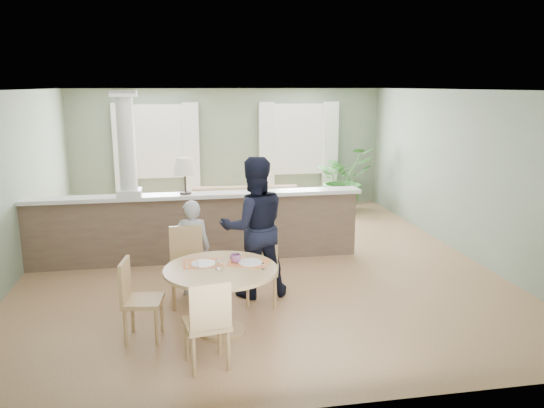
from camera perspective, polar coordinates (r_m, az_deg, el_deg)
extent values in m
plane|color=tan|center=(8.55, -1.89, -6.23)|extent=(8.00, 8.00, 0.00)
cube|color=gray|center=(12.14, -4.65, 5.92)|extent=(7.00, 0.02, 2.70)
cube|color=gray|center=(8.47, -26.12, 1.73)|extent=(0.02, 8.00, 2.70)
cube|color=gray|center=(9.36, 19.80, 3.21)|extent=(0.02, 8.00, 2.70)
cube|color=gray|center=(4.40, 5.51, -6.18)|extent=(7.00, 0.02, 2.70)
cube|color=white|center=(8.09, -2.03, 12.18)|extent=(7.00, 8.00, 0.02)
cube|color=white|center=(12.05, -12.30, 6.58)|extent=(1.10, 0.02, 1.50)
cube|color=white|center=(12.02, -12.30, 6.56)|extent=(1.22, 0.04, 1.62)
cube|color=white|center=(12.35, 2.81, 6.99)|extent=(1.10, 0.02, 1.50)
cube|color=white|center=(12.32, 2.84, 6.98)|extent=(1.22, 0.04, 1.62)
cube|color=white|center=(12.04, -15.82, 4.95)|extent=(0.35, 0.10, 2.30)
cube|color=white|center=(11.99, -8.65, 5.25)|extent=(0.35, 0.10, 2.30)
cube|color=white|center=(12.15, -0.58, 5.49)|extent=(0.35, 0.10, 2.30)
cube|color=white|center=(12.48, 6.26, 5.61)|extent=(0.35, 0.10, 2.30)
cube|color=#74634B|center=(8.51, -8.12, -2.74)|extent=(5.20, 0.22, 1.05)
cube|color=white|center=(8.38, -8.24, 0.92)|extent=(5.32, 0.36, 0.06)
cube|color=white|center=(8.40, -15.09, 1.19)|extent=(0.36, 0.36, 0.10)
cylinder|color=white|center=(8.29, -15.38, 6.24)|extent=(0.26, 0.26, 1.39)
cube|color=white|center=(8.24, -15.69, 11.39)|extent=(0.38, 0.38, 0.10)
cylinder|color=black|center=(8.37, -9.27, 1.18)|extent=(0.18, 0.18, 0.03)
cylinder|color=black|center=(8.34, -9.31, 2.23)|extent=(0.03, 0.03, 0.28)
cone|color=beige|center=(8.30, -9.38, 4.06)|extent=(0.36, 0.36, 0.26)
imported|color=#866949|center=(10.30, -2.73, -0.63)|extent=(2.81, 1.25, 0.80)
imported|color=#356E2C|center=(11.95, 7.72, 2.73)|extent=(1.66, 1.56, 1.46)
cylinder|color=tan|center=(6.28, -5.41, -13.33)|extent=(0.53, 0.53, 0.04)
cylinder|color=tan|center=(6.13, -5.49, -10.26)|extent=(0.14, 0.14, 0.69)
cylinder|color=tan|center=(6.00, -5.56, -7.05)|extent=(1.27, 1.27, 0.04)
cube|color=#B83C29|center=(6.15, -7.42, -6.34)|extent=(0.45, 0.33, 0.01)
cube|color=#B83C29|center=(6.14, -2.57, -6.31)|extent=(0.54, 0.47, 0.01)
cylinder|color=white|center=(6.12, -7.41, -6.35)|extent=(0.28, 0.28, 0.01)
cylinder|color=white|center=(6.12, -2.35, -6.28)|extent=(0.28, 0.28, 0.01)
cylinder|color=white|center=(5.95, -5.76, -6.47)|extent=(0.08, 0.08, 0.09)
cube|color=silver|center=(6.07, -7.98, -6.46)|extent=(0.02, 0.19, 0.00)
cube|color=silver|center=(6.11, -9.15, -6.49)|extent=(0.01, 0.23, 0.00)
cylinder|color=white|center=(5.91, -0.98, -6.71)|extent=(0.04, 0.04, 0.07)
cylinder|color=silver|center=(5.90, -0.98, -6.34)|extent=(0.04, 0.04, 0.01)
imported|color=#2565AF|center=(6.13, -3.95, -5.87)|extent=(0.13, 0.13, 0.10)
cube|color=tan|center=(6.90, -9.10, -6.87)|extent=(0.45, 0.45, 0.05)
cylinder|color=tan|center=(6.82, -10.51, -9.41)|extent=(0.04, 0.04, 0.46)
cylinder|color=tan|center=(6.83, -7.44, -9.28)|extent=(0.04, 0.04, 0.46)
cylinder|color=tan|center=(7.16, -10.55, -8.34)|extent=(0.04, 0.04, 0.46)
cylinder|color=tan|center=(7.16, -7.62, -8.21)|extent=(0.04, 0.04, 0.46)
cube|color=tan|center=(7.01, -9.24, -4.27)|extent=(0.43, 0.05, 0.49)
cube|color=tan|center=(6.85, -1.09, -7.08)|extent=(0.50, 0.50, 0.05)
cylinder|color=tan|center=(6.78, -2.64, -9.43)|extent=(0.04, 0.04, 0.43)
cylinder|color=tan|center=(6.76, 0.31, -9.48)|extent=(0.04, 0.04, 0.43)
cylinder|color=tan|center=(7.10, -2.41, -8.39)|extent=(0.04, 0.04, 0.43)
cylinder|color=tan|center=(7.08, 0.39, -8.43)|extent=(0.04, 0.04, 0.43)
cube|color=tan|center=(6.95, -1.02, -4.58)|extent=(0.40, 0.12, 0.46)
cube|color=tan|center=(5.42, -7.06, -12.65)|extent=(0.49, 0.49, 0.05)
cylinder|color=tan|center=(5.71, -5.67, -13.89)|extent=(0.04, 0.04, 0.44)
cylinder|color=tan|center=(5.65, -9.16, -14.32)|extent=(0.04, 0.04, 0.44)
cylinder|color=tan|center=(5.42, -4.72, -15.45)|extent=(0.04, 0.04, 0.44)
cylinder|color=tan|center=(5.35, -8.43, -15.93)|extent=(0.04, 0.04, 0.44)
cube|color=tan|center=(5.15, -6.65, -10.97)|extent=(0.41, 0.11, 0.47)
cube|color=tan|center=(6.10, -13.70, -10.11)|extent=(0.47, 0.47, 0.05)
cylinder|color=tan|center=(6.01, -12.33, -12.80)|extent=(0.04, 0.04, 0.42)
cylinder|color=tan|center=(6.31, -11.76, -11.51)|extent=(0.04, 0.04, 0.42)
cylinder|color=tan|center=(6.09, -15.49, -12.66)|extent=(0.04, 0.04, 0.42)
cylinder|color=tan|center=(6.38, -14.77, -11.40)|extent=(0.04, 0.04, 0.42)
cube|color=tan|center=(6.06, -15.56, -7.90)|extent=(0.10, 0.39, 0.45)
imported|color=#A3A3A8|center=(7.15, -8.56, -4.68)|extent=(0.51, 0.36, 1.31)
imported|color=black|center=(6.99, -1.95, -2.52)|extent=(0.98, 0.79, 1.88)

